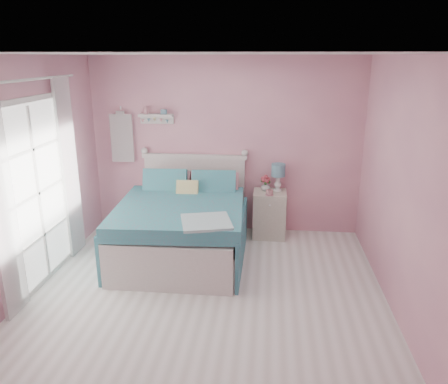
% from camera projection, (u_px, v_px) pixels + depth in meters
% --- Properties ---
extents(floor, '(4.50, 4.50, 0.00)m').
position_uv_depth(floor, '(204.00, 305.00, 4.73)').
color(floor, silver).
rests_on(floor, ground).
extents(room_shell, '(4.50, 4.50, 4.50)m').
position_uv_depth(room_shell, '(202.00, 163.00, 4.26)').
color(room_shell, '#C27B95').
rests_on(room_shell, floor).
extents(bed, '(1.68, 2.06, 1.17)m').
position_uv_depth(bed, '(183.00, 227.00, 5.83)').
color(bed, silver).
rests_on(bed, floor).
extents(nightstand, '(0.48, 0.47, 0.69)m').
position_uv_depth(nightstand, '(269.00, 214.00, 6.46)').
color(nightstand, beige).
rests_on(nightstand, floor).
extents(table_lamp, '(0.20, 0.20, 0.40)m').
position_uv_depth(table_lamp, '(278.00, 172.00, 6.34)').
color(table_lamp, white).
rests_on(table_lamp, nightstand).
extents(vase, '(0.17, 0.17, 0.14)m').
position_uv_depth(vase, '(265.00, 186.00, 6.39)').
color(vase, silver).
rests_on(vase, nightstand).
extents(teacup, '(0.12, 0.12, 0.08)m').
position_uv_depth(teacup, '(269.00, 193.00, 6.19)').
color(teacup, '#C18187').
rests_on(teacup, nightstand).
extents(roses, '(0.14, 0.11, 0.12)m').
position_uv_depth(roses, '(266.00, 179.00, 6.36)').
color(roses, '#C14150').
rests_on(roses, vase).
extents(wall_shelf, '(0.50, 0.15, 0.25)m').
position_uv_depth(wall_shelf, '(156.00, 116.00, 6.39)').
color(wall_shelf, silver).
rests_on(wall_shelf, room_shell).
extents(hanging_dress, '(0.34, 0.03, 0.72)m').
position_uv_depth(hanging_dress, '(122.00, 138.00, 6.54)').
color(hanging_dress, white).
rests_on(hanging_dress, room_shell).
extents(french_door, '(0.04, 1.32, 2.16)m').
position_uv_depth(french_door, '(37.00, 194.00, 4.99)').
color(french_door, silver).
rests_on(french_door, floor).
extents(curtain_near, '(0.04, 0.40, 2.32)m').
position_uv_depth(curtain_near, '(2.00, 207.00, 4.25)').
color(curtain_near, white).
rests_on(curtain_near, floor).
extents(curtain_far, '(0.04, 0.40, 2.32)m').
position_uv_depth(curtain_far, '(69.00, 169.00, 5.66)').
color(curtain_far, white).
rests_on(curtain_far, floor).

